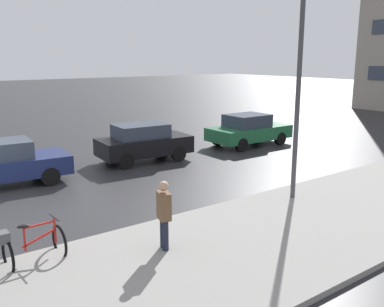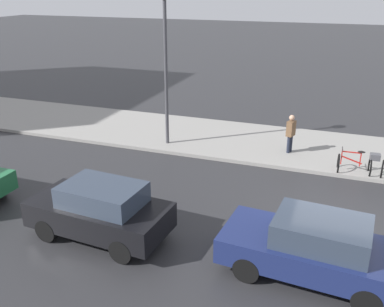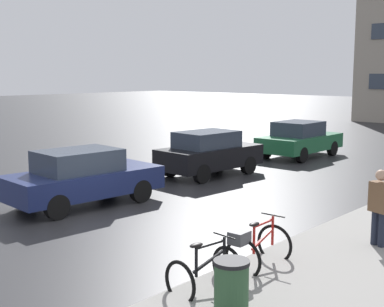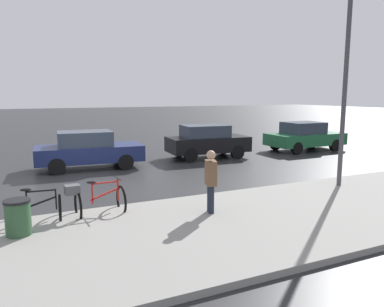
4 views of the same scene
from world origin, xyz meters
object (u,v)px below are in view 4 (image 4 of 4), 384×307
Objects in this scene: bicycle_nearest at (36,210)px; car_navy at (89,150)px; car_green at (305,136)px; car_black at (207,141)px; bicycle_second at (94,199)px; pedestrian at (211,180)px; streetlamp at (348,46)px; trash_bin at (18,221)px.

car_navy is at bearing 159.91° from bicycle_nearest.
car_black is at bearing -91.78° from car_green.
bicycle_second is (0.06, 1.33, 0.10)m from bicycle_nearest.
streetlamp reaches higher than pedestrian.
car_navy reaches higher than car_green.
bicycle_nearest is at bearing -107.32° from pedestrian.
bicycle_second is at bearing -44.77° from car_black.
bicycle_second is at bearing -114.21° from pedestrian.
bicycle_second is 2.89m from pedestrian.
car_green is at bearing 117.14° from trash_bin.
car_navy reaches higher than bicycle_second.
car_green reaches higher than bicycle_nearest.
car_black reaches higher than bicycle_nearest.
bicycle_second is 9.35m from car_black.
car_green is at bearing 88.22° from car_black.
streetlamp reaches higher than car_black.
bicycle_second is at bearing 87.61° from bicycle_nearest.
pedestrian is at bearing -27.01° from car_black.
trash_bin is at bearing -62.86° from car_green.
bicycle_nearest is 10.30m from car_black.
car_navy is (-6.38, 2.33, 0.39)m from bicycle_nearest.
pedestrian is at bearing 65.79° from bicycle_second.
pedestrian is at bearing 84.87° from trash_bin.
bicycle_second is 6.52m from car_navy.
car_navy is at bearing 171.13° from bicycle_second.
bicycle_second is 0.34× the size of car_green.
streetlamp is (6.93, -4.76, 3.70)m from car_green.
car_navy is 7.72m from trash_bin.
bicycle_nearest is 0.19× the size of streetlamp.
car_black is 0.94× the size of car_green.
car_black is at bearing 152.99° from pedestrian.
car_navy is 1.04× the size of car_green.
car_black is (-6.63, 6.58, 0.31)m from bicycle_second.
bicycle_nearest is at bearing 155.52° from trash_bin.
pedestrian reaches higher than bicycle_second.
car_navy is 4.86× the size of trash_bin.
pedestrian is 4.36m from trash_bin.
car_navy is 2.57× the size of pedestrian.
bicycle_nearest is at bearing -20.09° from car_navy.
bicycle_second is at bearing 114.61° from trash_bin.
car_black is 8.76m from pedestrian.
car_black is at bearing 92.05° from car_navy.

